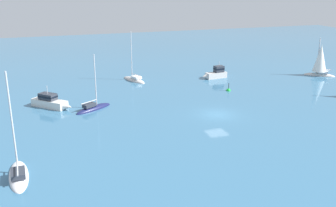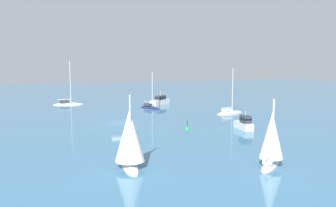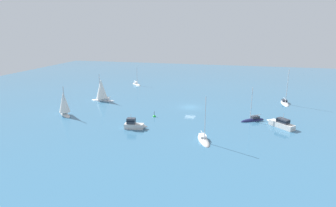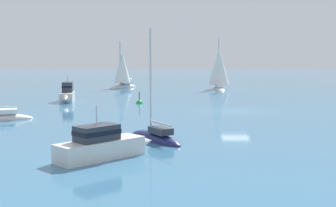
# 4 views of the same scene
# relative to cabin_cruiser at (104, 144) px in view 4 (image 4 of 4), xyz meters

# --- Properties ---
(ground_plane) EXTENTS (163.03, 163.03, 0.00)m
(ground_plane) POSITION_rel_cabin_cruiser_xyz_m (-19.49, 9.56, -0.74)
(ground_plane) COLOR teal
(cabin_cruiser) EXTENTS (5.30, 5.36, 2.90)m
(cabin_cruiser) POSITION_rel_cabin_cruiser_xyz_m (0.00, 0.00, 0.00)
(cabin_cruiser) COLOR silver
(cabin_cruiser) RESTS_ON ground
(ketch_1) EXTENTS (6.51, 3.04, 7.55)m
(ketch_1) POSITION_rel_cabin_cruiser_xyz_m (-43.32, 10.21, 1.99)
(ketch_1) COLOR white
(ketch_1) RESTS_ON ground
(cabin_cruiser_1) EXTENTS (4.64, 1.78, 2.83)m
(cabin_cruiser_1) POSITION_rel_cabin_cruiser_xyz_m (-27.43, -7.72, 0.05)
(cabin_cruiser_1) COLOR silver
(cabin_cruiser_1) RESTS_ON ground
(ketch_2) EXTENTS (5.41, 4.13, 7.66)m
(ketch_2) POSITION_rel_cabin_cruiser_xyz_m (-5.11, 2.60, -0.62)
(ketch_2) COLOR #191E4C
(ketch_2) RESTS_ON ground
(sloop_1) EXTENTS (4.87, 4.30, 7.12)m
(sloop_1) POSITION_rel_cabin_cruiser_xyz_m (-45.41, -3.48, 1.67)
(sloop_1) COLOR silver
(sloop_1) RESTS_ON ground
(channel_buoy) EXTENTS (0.70, 0.70, 1.55)m
(channel_buoy) POSITION_rel_cabin_cruiser_xyz_m (-25.84, 0.22, -0.73)
(channel_buoy) COLOR green
(channel_buoy) RESTS_ON ground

